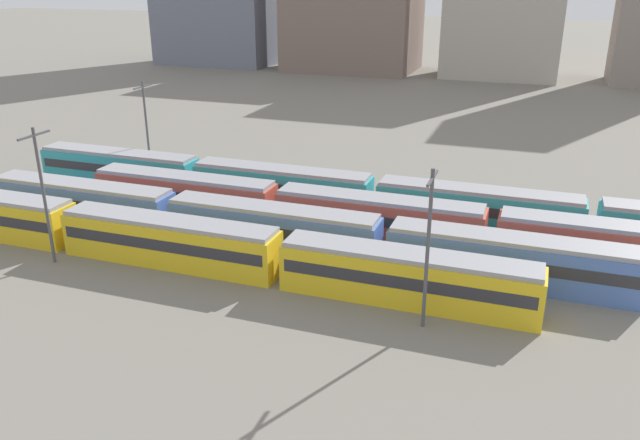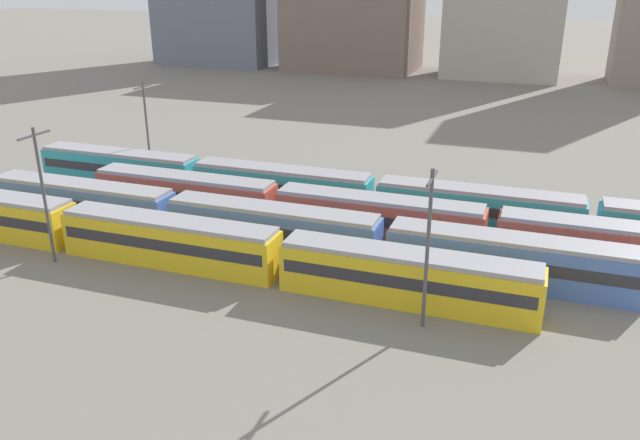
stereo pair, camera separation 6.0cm
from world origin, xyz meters
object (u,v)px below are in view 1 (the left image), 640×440
object	(u,v)px
train_track_0	(170,241)
catenary_pole_1	(147,126)
catenary_pole_0	(428,243)
catenary_pole_2	(43,190)
train_track_1	(272,228)
train_track_3	(375,196)

from	to	relation	value
train_track_0	catenary_pole_1	xyz separation A→B (m)	(-14.13, 18.65, 4.03)
catenary_pole_0	catenary_pole_2	size ratio (longest dim) A/B	0.98
train_track_1	catenary_pole_0	world-z (taller)	catenary_pole_0
train_track_1	catenary_pole_2	distance (m)	17.84
train_track_0	train_track_3	xyz separation A→B (m)	(12.39, 15.60, 0.00)
train_track_0	train_track_1	bearing A→B (deg)	38.79
train_track_3	catenary_pole_2	distance (m)	28.51
train_track_0	train_track_1	size ratio (longest dim) A/B	1.00
catenary_pole_1	catenary_pole_2	bearing A→B (deg)	-76.31
catenary_pole_1	train_track_3	bearing A→B (deg)	-6.56
train_track_3	catenary_pole_0	xyz separation A→B (m)	(8.21, -18.56, 3.99)
train_track_1	catenary_pole_0	xyz separation A→B (m)	(14.13, -8.16, 3.99)
train_track_0	train_track_3	bearing A→B (deg)	51.55
train_track_1	catenary_pole_2	xyz separation A→B (m)	(-15.34, -8.15, 4.09)
train_track_1	train_track_3	xyz separation A→B (m)	(5.92, 10.40, 0.00)
train_track_0	catenary_pole_0	distance (m)	21.19
train_track_3	catenary_pole_1	size ratio (longest dim) A/B	6.95
train_track_1	catenary_pole_1	world-z (taller)	catenary_pole_1
train_track_1	catenary_pole_2	world-z (taller)	catenary_pole_2
train_track_0	catenary_pole_1	world-z (taller)	catenary_pole_1
catenary_pole_0	train_track_3	bearing A→B (deg)	113.87
train_track_0	catenary_pole_0	bearing A→B (deg)	-8.17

